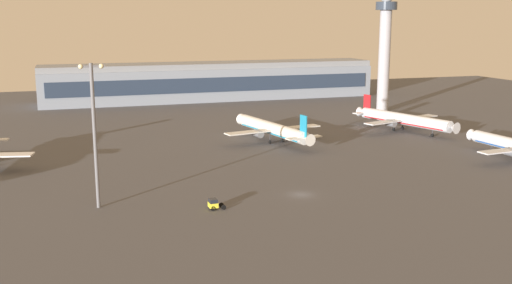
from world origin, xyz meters
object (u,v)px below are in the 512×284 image
at_px(control_tower, 385,42).
at_px(airplane_near_gate, 273,129).
at_px(pushback_tug, 214,204).
at_px(airplane_mid_apron, 403,119).
at_px(apron_light_central, 94,127).

bearing_deg(control_tower, airplane_near_gate, -144.80).
xyz_separation_m(airplane_near_gate, pushback_tug, (-31.71, -55.40, -2.72)).
bearing_deg(control_tower, pushback_tug, -133.25).
xyz_separation_m(airplane_near_gate, airplane_mid_apron, (44.97, 2.84, 0.03)).
xyz_separation_m(pushback_tug, apron_light_central, (-20.34, 7.97, 14.33)).
bearing_deg(airplane_near_gate, apron_light_central, -148.61).
xyz_separation_m(airplane_near_gate, apron_light_central, (-52.06, -47.43, 11.61)).
relative_size(control_tower, airplane_near_gate, 1.20).
distance_m(airplane_mid_apron, apron_light_central, 109.88).
distance_m(control_tower, airplane_near_gate, 77.61).
bearing_deg(airplane_mid_apron, control_tower, -128.61).
height_order(airplane_mid_apron, apron_light_central, apron_light_central).
distance_m(airplane_near_gate, pushback_tug, 63.89).
bearing_deg(pushback_tug, control_tower, -44.91).
bearing_deg(apron_light_central, control_tower, 38.67).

